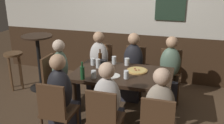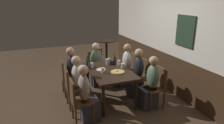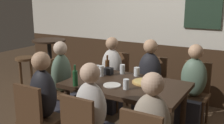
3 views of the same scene
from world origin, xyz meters
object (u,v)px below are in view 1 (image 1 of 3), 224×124
Objects in this scene: person_mid_near at (108,112)px; person_left_near at (62,103)px; chair_left_near at (56,110)px; person_left_far at (98,68)px; pint_glass_stout at (127,62)px; plate_white_large at (113,76)px; person_head_west at (64,81)px; beer_glass_half at (94,75)px; tumbler_water at (114,61)px; beer_bottle_green at (82,72)px; chair_right_far at (170,72)px; person_right_far at (169,76)px; chair_mid_far at (134,68)px; bar_stool at (14,61)px; tumbler_short at (126,75)px; chair_left_far at (101,65)px; beer_glass_tall at (98,64)px; person_right_near at (159,120)px; chair_mid_near at (104,118)px; dining_table at (122,78)px; pizza at (137,71)px; pint_glass_pale at (93,62)px; beer_bottle_brown at (100,58)px; chair_head_west at (55,79)px; side_bar_table at (39,58)px.

person_left_near is (-0.63, -0.00, 0.02)m from person_mid_near.
person_left_far reaches higher than chair_left_near.
plate_white_large is (-0.08, -0.50, -0.04)m from pint_glass_stout.
beer_glass_half is at bearing -25.98° from person_head_west.
tumbler_water is 0.51× the size of beer_bottle_green.
chair_right_far is 1.82m from person_head_west.
person_left_near reaches higher than person_right_far.
chair_mid_far is 1.22× the size of bar_stool.
person_left_near is (0.34, -0.70, 0.02)m from person_head_west.
tumbler_short is (0.73, 0.51, 0.28)m from person_left_near.
chair_left_far is 0.76× the size of person_right_far.
beer_glass_tall is 0.47m from pint_glass_stout.
chair_left_far is 2.01m from person_right_near.
chair_mid_near is 7.45× the size of tumbler_short.
person_left_far is at bearing 112.07° from chair_mid_near.
beer_glass_tall is (-0.42, 0.10, 0.15)m from dining_table.
pizza is 0.84m from beer_bottle_green.
person_right_near is 1.20m from beer_bottle_green.
person_left_near reaches higher than bar_stool.
chair_left_near is at bearing -172.69° from person_right_near.
person_head_west is at bearing -156.83° from pint_glass_pale.
chair_left_far is at bearing 117.47° from plate_white_large.
pizza is at bearing -45.64° from pint_glass_stout.
chair_left_far is 1.00× the size of chair_mid_far.
chair_left_near is 1.24m from beer_bottle_brown.
chair_left_near is 1.00× the size of chair_mid_far.
person_head_west reaches higher than chair_left_near.
person_left_near reaches higher than tumbler_short.
chair_head_west is 1.08m from plate_white_large.
side_bar_table reaches higher than chair_mid_far.
person_head_west is at bearing 169.84° from tumbler_short.
plate_white_large is at bearing 32.32° from beer_glass_half.
person_head_west reaches higher than pint_glass_stout.
dining_table is 1.99× the size of bar_stool.
side_bar_table is (-1.35, 0.48, -0.18)m from beer_glass_tall.
bar_stool is (-2.85, -0.27, 0.08)m from person_right_far.
chair_mid_near is at bearing -58.82° from beer_glass_half.
beer_glass_half is at bearing -129.42° from chair_right_far.
chair_left_far is at bearing 15.38° from bar_stool.
side_bar_table reaches higher than beer_bottle_green.
beer_bottle_brown reaches higher than chair_head_west.
tumbler_short reaches higher than pint_glass_pale.
pizza is 0.47m from tumbler_water.
person_left_near is (-0.63, 0.16, 0.01)m from chair_mid_near.
person_right_far is at bearing 67.93° from chair_mid_near.
tumbler_water is at bearing -148.44° from chair_right_far.
tumbler_short is (0.10, -1.05, 0.29)m from chair_mid_far.
plate_white_large is at bearing -9.04° from chair_head_west.
person_right_near reaches higher than tumbler_short.
beer_glass_half is (-0.96, 0.39, 0.31)m from person_right_near.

